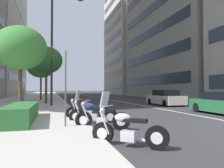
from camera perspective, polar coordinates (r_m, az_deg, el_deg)
sidewalk_right_plaza at (r=35.99m, az=-19.93°, el=-3.60°), size 160.00×8.63×0.15m
lane_centre_stripe at (r=41.67m, az=-4.06°, el=-3.46°), size 110.00×0.16×0.01m
motorcycle_second_in_row at (r=5.97m, az=3.96°, el=-11.97°), size 1.43×1.74×1.47m
motorcycle_nearest_camera at (r=8.41m, az=-2.72°, el=-8.91°), size 1.04×1.98×1.11m
motorcycle_far_end_row at (r=9.73m, az=-5.15°, el=-7.78°), size 1.02×2.06×1.48m
motorcycle_under_tarp at (r=10.98m, az=-6.31°, el=-7.12°), size 0.84×2.18×1.12m
car_mid_block_traffic at (r=14.96m, az=27.18°, el=-4.56°), size 4.53×1.89×1.37m
car_far_down_avenue at (r=21.40m, az=13.70°, el=-3.61°), size 4.54×1.95×1.45m
parking_sign_by_curb at (r=8.37m, az=-12.01°, el=0.78°), size 0.32×0.06×2.84m
street_lamp_with_banners at (r=19.41m, az=-14.32°, el=10.94°), size 1.26×2.77×9.39m
clipped_hedge_bed at (r=10.48m, az=-22.53°, el=-6.87°), size 5.09×1.10×0.71m
street_tree_by_lamp_post at (r=14.35m, az=-22.75°, el=8.61°), size 3.08×3.08×5.16m
street_tree_mid_sidewalk at (r=22.39m, az=-16.76°, el=5.94°), size 3.10×3.10×5.54m
street_tree_near_plaza_corner at (r=29.94m, az=-18.04°, el=4.56°), size 3.71×3.71×6.02m
pedestrian_on_plaza at (r=15.74m, az=-22.73°, el=-3.32°), size 0.41×0.47×1.62m
office_tower_mid_left at (r=67.94m, az=6.25°, el=11.25°), size 19.98×15.25×32.69m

